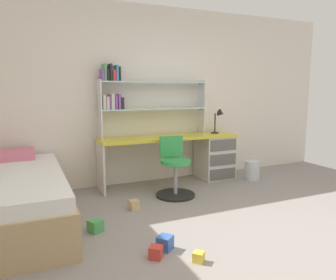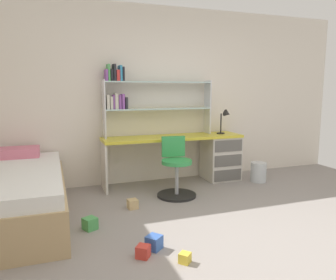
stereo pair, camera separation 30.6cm
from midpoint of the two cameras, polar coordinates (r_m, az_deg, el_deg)
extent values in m
cube|color=gray|center=(3.23, 17.04, -17.66)|extent=(6.20, 5.81, 0.02)
cube|color=silver|center=(5.05, 0.95, 7.79)|extent=(6.20, 0.06, 2.63)
cube|color=gold|center=(4.83, 2.76, 0.45)|extent=(2.10, 0.51, 0.04)
cube|color=beige|center=(5.25, 10.80, -3.03)|extent=(0.51, 0.48, 0.68)
cube|color=beige|center=(4.62, -9.28, -4.64)|extent=(0.03, 0.46, 0.68)
cube|color=#5E5B57|center=(5.10, 12.14, -6.07)|extent=(0.46, 0.01, 0.17)
cube|color=#5E5B57|center=(5.04, 12.23, -3.57)|extent=(0.46, 0.01, 0.17)
cube|color=#5E5B57|center=(5.00, 12.31, -1.02)|extent=(0.46, 0.01, 0.17)
cube|color=silver|center=(4.64, -9.28, 5.33)|extent=(0.02, 0.22, 0.82)
cube|color=silver|center=(5.18, 8.63, 5.71)|extent=(0.02, 0.22, 0.82)
cube|color=silver|center=(4.85, 0.16, 5.48)|extent=(1.59, 0.22, 0.02)
cube|color=silver|center=(4.84, 0.17, 10.10)|extent=(1.59, 0.22, 0.02)
cube|color=beige|center=(4.64, -8.70, 6.57)|extent=(0.04, 0.18, 0.20)
cube|color=beige|center=(4.65, -8.09, 6.46)|extent=(0.04, 0.16, 0.18)
cube|color=purple|center=(4.66, -7.67, 6.60)|extent=(0.02, 0.13, 0.20)
cube|color=beige|center=(4.67, -7.24, 6.75)|extent=(0.04, 0.16, 0.22)
cube|color=purple|center=(4.68, -6.62, 6.63)|extent=(0.03, 0.13, 0.20)
cube|color=purple|center=(4.69, -6.08, 6.72)|extent=(0.04, 0.15, 0.21)
cube|color=#26262D|center=(4.70, -5.55, 6.46)|extent=(0.03, 0.16, 0.16)
cube|color=purple|center=(4.64, -8.90, 11.14)|extent=(0.03, 0.19, 0.16)
cube|color=#4CA559|center=(4.65, -8.53, 11.58)|extent=(0.03, 0.19, 0.23)
cube|color=#26262D|center=(4.66, -8.00, 11.19)|extent=(0.04, 0.15, 0.16)
cube|color=#26262D|center=(4.67, -7.53, 11.60)|extent=(0.03, 0.19, 0.23)
cube|color=red|center=(4.67, -6.99, 11.13)|extent=(0.04, 0.19, 0.15)
cube|color=#338CBF|center=(4.68, -6.50, 11.52)|extent=(0.03, 0.19, 0.21)
cube|color=#26262D|center=(4.69, -6.06, 11.40)|extent=(0.02, 0.19, 0.19)
cylinder|color=black|center=(5.18, 10.88, 1.17)|extent=(0.12, 0.12, 0.02)
cylinder|color=black|center=(5.16, 10.93, 2.91)|extent=(0.02, 0.02, 0.30)
cone|color=black|center=(5.15, 12.03, 4.54)|extent=(0.12, 0.11, 0.13)
cylinder|color=black|center=(4.41, 3.54, -9.61)|extent=(0.52, 0.52, 0.03)
cylinder|color=#A5A8AD|center=(4.35, 3.56, -7.03)|extent=(0.05, 0.05, 0.44)
cylinder|color=green|center=(4.28, 3.59, -3.86)|extent=(0.40, 0.40, 0.05)
cube|color=green|center=(4.42, 2.92, -1.14)|extent=(0.32, 0.07, 0.28)
cube|color=tan|center=(3.85, -23.22, -10.07)|extent=(1.04, 2.05, 0.41)
cube|color=white|center=(3.78, -23.48, -6.08)|extent=(0.98, 1.99, 0.14)
cube|color=#D8728C|center=(4.51, -22.96, -2.02)|extent=(0.50, 0.32, 0.12)
cylinder|color=silver|center=(5.26, 17.18, -5.39)|extent=(0.24, 0.24, 0.30)
cube|color=#479E51|center=(3.47, -10.97, -14.21)|extent=(0.17, 0.17, 0.12)
cube|color=gold|center=(2.85, 6.24, -19.88)|extent=(0.12, 0.12, 0.09)
cube|color=tan|center=(3.96, -3.98, -11.13)|extent=(0.12, 0.12, 0.11)
cube|color=red|center=(2.91, -1.20, -18.98)|extent=(0.15, 0.15, 0.10)
cube|color=#3860B7|center=(3.03, 0.57, -17.54)|extent=(0.17, 0.17, 0.12)
camera|label=1|loc=(0.15, -87.82, 0.34)|focal=34.84mm
camera|label=2|loc=(0.15, 92.18, -0.34)|focal=34.84mm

